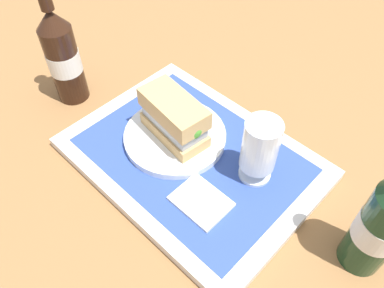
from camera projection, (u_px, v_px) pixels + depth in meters
name	position (u px, v px, depth m)	size (l,w,h in m)	color
ground_plane	(192.00, 161.00, 0.71)	(3.00, 3.00, 0.00)	olive
tray	(192.00, 158.00, 0.70)	(0.44, 0.32, 0.02)	silver
placemat	(192.00, 155.00, 0.69)	(0.38, 0.27, 0.00)	#2D4793
plate	(175.00, 136.00, 0.71)	(0.19, 0.19, 0.01)	white
sandwich	(175.00, 118.00, 0.67)	(0.14, 0.08, 0.08)	tan
beer_glass	(260.00, 148.00, 0.61)	(0.06, 0.06, 0.12)	silver
napkin_folded	(201.00, 201.00, 0.62)	(0.09, 0.07, 0.01)	white
beer_bottle	(384.00, 223.00, 0.51)	(0.07, 0.07, 0.27)	#19381E
second_bottle	(62.00, 56.00, 0.75)	(0.07, 0.07, 0.27)	black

